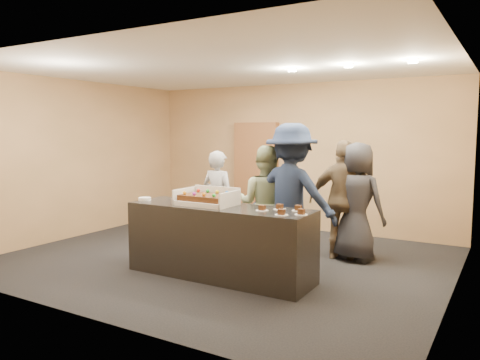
# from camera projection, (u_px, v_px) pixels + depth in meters

# --- Properties ---
(room) EXTENTS (6.04, 6.00, 2.70)m
(room) POSITION_uv_depth(u_px,v_px,m) (224.00, 165.00, 6.59)
(room) COLOR black
(room) RESTS_ON ground
(serving_counter) EXTENTS (2.40, 0.71, 0.90)m
(serving_counter) POSITION_uv_depth(u_px,v_px,m) (219.00, 241.00, 5.86)
(serving_counter) COLOR black
(serving_counter) RESTS_ON floor
(storage_cabinet) EXTENTS (0.91, 0.15, 1.99)m
(storage_cabinet) POSITION_uv_depth(u_px,v_px,m) (256.00, 174.00, 9.10)
(storage_cabinet) COLOR brown
(storage_cabinet) RESTS_ON floor
(cake_box) EXTENTS (0.72, 0.50, 0.21)m
(cake_box) POSITION_uv_depth(u_px,v_px,m) (208.00, 201.00, 5.93)
(cake_box) COLOR white
(cake_box) RESTS_ON serving_counter
(sheet_cake) EXTENTS (0.61, 0.42, 0.12)m
(sheet_cake) POSITION_uv_depth(u_px,v_px,m) (207.00, 197.00, 5.90)
(sheet_cake) COLOR #3F1F0E
(sheet_cake) RESTS_ON cake_box
(plate_stack) EXTENTS (0.17, 0.17, 0.04)m
(plate_stack) POSITION_uv_depth(u_px,v_px,m) (145.00, 199.00, 6.28)
(plate_stack) COLOR white
(plate_stack) RESTS_ON serving_counter
(slice_a) EXTENTS (0.15, 0.15, 0.07)m
(slice_a) POSITION_uv_depth(u_px,v_px,m) (262.00, 209.00, 5.46)
(slice_a) COLOR white
(slice_a) RESTS_ON serving_counter
(slice_b) EXTENTS (0.15, 0.15, 0.07)m
(slice_b) POSITION_uv_depth(u_px,v_px,m) (280.00, 208.00, 5.54)
(slice_b) COLOR white
(slice_b) RESTS_ON serving_counter
(slice_c) EXTENTS (0.15, 0.15, 0.07)m
(slice_c) POSITION_uv_depth(u_px,v_px,m) (281.00, 213.00, 5.17)
(slice_c) COLOR white
(slice_c) RESTS_ON serving_counter
(slice_d) EXTENTS (0.15, 0.15, 0.07)m
(slice_d) POSITION_uv_depth(u_px,v_px,m) (298.00, 209.00, 5.45)
(slice_d) COLOR white
(slice_d) RESTS_ON serving_counter
(slice_e) EXTENTS (0.15, 0.15, 0.07)m
(slice_e) POSITION_uv_depth(u_px,v_px,m) (301.00, 213.00, 5.19)
(slice_e) COLOR white
(slice_e) RESTS_ON serving_counter
(person_server_grey) EXTENTS (0.57, 0.39, 1.53)m
(person_server_grey) POSITION_uv_depth(u_px,v_px,m) (218.00, 200.00, 7.24)
(person_server_grey) COLOR #9F9FA4
(person_server_grey) RESTS_ON floor
(person_sage_man) EXTENTS (0.87, 0.73, 1.63)m
(person_sage_man) POSITION_uv_depth(u_px,v_px,m) (265.00, 204.00, 6.50)
(person_sage_man) COLOR #97A67A
(person_sage_man) RESTS_ON floor
(person_navy_man) EXTENTS (1.25, 0.72, 1.93)m
(person_navy_man) POSITION_uv_depth(u_px,v_px,m) (291.00, 196.00, 6.25)
(person_navy_man) COLOR #1A2541
(person_navy_man) RESTS_ON floor
(person_brown_extra) EXTENTS (1.07, 0.64, 1.71)m
(person_brown_extra) POSITION_uv_depth(u_px,v_px,m) (344.00, 200.00, 6.66)
(person_brown_extra) COLOR brown
(person_brown_extra) RESTS_ON floor
(person_dark_suit) EXTENTS (0.92, 0.70, 1.68)m
(person_dark_suit) POSITION_uv_depth(u_px,v_px,m) (356.00, 202.00, 6.59)
(person_dark_suit) COLOR #27272C
(person_dark_suit) RESTS_ON floor
(ceiling_spotlights) EXTENTS (1.72, 0.12, 0.03)m
(ceiling_spotlights) POSITION_uv_depth(u_px,v_px,m) (349.00, 66.00, 6.07)
(ceiling_spotlights) COLOR #FFEAC6
(ceiling_spotlights) RESTS_ON ceiling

